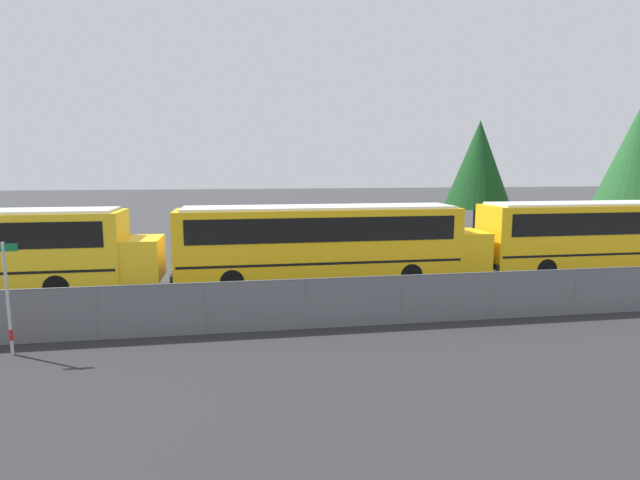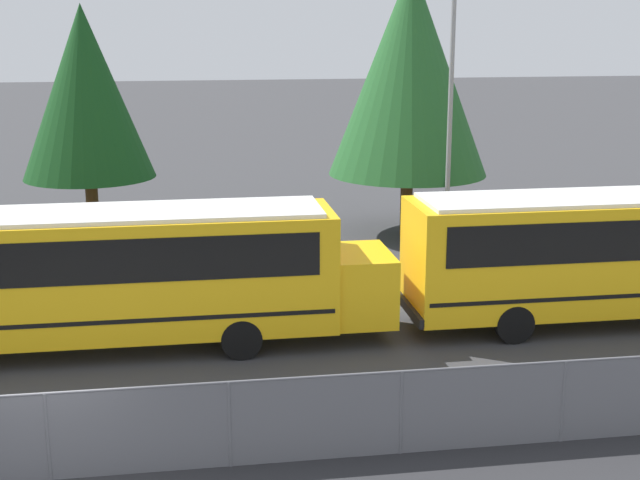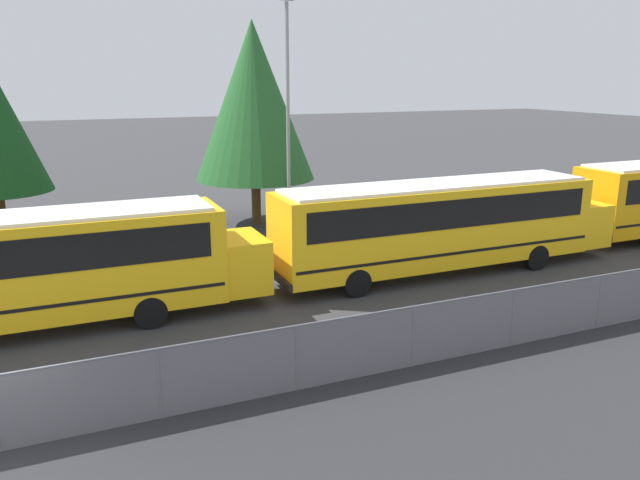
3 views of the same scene
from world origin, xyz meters
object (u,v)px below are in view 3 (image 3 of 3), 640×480
at_px(school_bus_4, 444,220).
at_px(tree_0, 254,101).
at_px(school_bus_3, 12,266).
at_px(light_pole, 288,112).

relative_size(school_bus_4, tree_0, 1.43).
xyz_separation_m(school_bus_3, light_pole, (10.82, 7.34, 3.53)).
distance_m(light_pole, tree_0, 2.91).
bearing_deg(school_bus_3, light_pole, 34.14).
relative_size(light_pole, tree_0, 1.07).
bearing_deg(light_pole, tree_0, 102.92).
distance_m(school_bus_4, tree_0, 11.51).
relative_size(school_bus_3, tree_0, 1.43).
relative_size(school_bus_3, light_pole, 1.33).
xyz_separation_m(light_pole, tree_0, (-0.64, 2.81, 0.35)).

